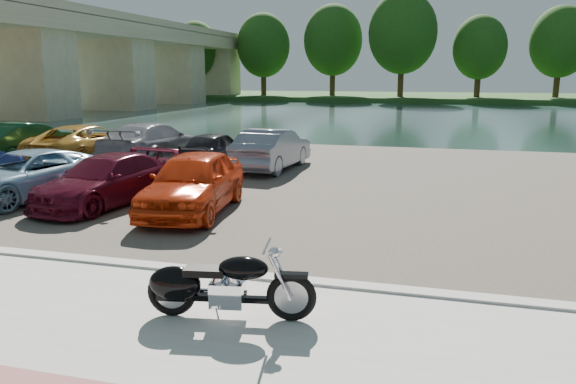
% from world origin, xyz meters
% --- Properties ---
extents(ground, '(200.00, 200.00, 0.00)m').
position_xyz_m(ground, '(0.00, 0.00, 0.00)').
color(ground, '#595447').
rests_on(ground, ground).
extents(promenade, '(60.00, 6.00, 0.10)m').
position_xyz_m(promenade, '(0.00, -1.00, 0.05)').
color(promenade, '#AEAAA4').
rests_on(promenade, ground).
extents(kerb, '(60.00, 0.30, 0.14)m').
position_xyz_m(kerb, '(0.00, 2.00, 0.07)').
color(kerb, '#AEAAA4').
rests_on(kerb, ground).
extents(parking_lot, '(60.00, 18.00, 0.04)m').
position_xyz_m(parking_lot, '(0.00, 11.00, 0.02)').
color(parking_lot, '#444037').
rests_on(parking_lot, ground).
extents(river, '(120.00, 40.00, 0.00)m').
position_xyz_m(river, '(0.00, 40.00, 0.00)').
color(river, '#192D2A').
rests_on(river, ground).
extents(far_bank, '(120.00, 24.00, 0.60)m').
position_xyz_m(far_bank, '(0.00, 72.00, 0.30)').
color(far_bank, '#214819').
rests_on(far_bank, ground).
extents(bridge, '(7.00, 56.00, 8.55)m').
position_xyz_m(bridge, '(-28.00, 41.02, 5.52)').
color(bridge, tan).
rests_on(bridge, ground).
extents(far_trees, '(70.25, 10.68, 12.52)m').
position_xyz_m(far_trees, '(4.36, 65.79, 7.49)').
color(far_trees, '#382614').
rests_on(far_trees, far_bank).
extents(motorcycle, '(2.32, 0.81, 1.05)m').
position_xyz_m(motorcycle, '(-0.62, 0.37, 0.56)').
color(motorcycle, black).
rests_on(motorcycle, promenade).
extents(car_2, '(3.13, 5.05, 1.30)m').
position_xyz_m(car_2, '(-8.52, 6.16, 0.69)').
color(car_2, '#8AB1C9').
rests_on(car_2, parking_lot).
extents(car_3, '(2.44, 4.59, 1.27)m').
position_xyz_m(car_3, '(-6.07, 6.18, 0.67)').
color(car_3, '#4D0B1B').
rests_on(car_3, parking_lot).
extents(car_4, '(2.26, 4.55, 1.49)m').
position_xyz_m(car_4, '(-3.55, 6.04, 0.79)').
color(car_4, '#BB2E0C').
rests_on(car_4, parking_lot).
extents(car_5, '(2.34, 4.66, 1.47)m').
position_xyz_m(car_5, '(-13.48, 12.26, 0.77)').
color(car_5, '#0E351A').
rests_on(car_5, parking_lot).
extents(car_6, '(2.52, 5.18, 1.42)m').
position_xyz_m(car_6, '(-11.04, 12.48, 0.75)').
color(car_6, '#B6812A').
rests_on(car_6, parking_lot).
extents(car_7, '(2.23, 5.35, 1.54)m').
position_xyz_m(car_7, '(-8.37, 12.76, 0.81)').
color(car_7, gray).
rests_on(car_7, parking_lot).
extents(car_8, '(1.69, 3.77, 1.26)m').
position_xyz_m(car_8, '(-5.89, 12.98, 0.67)').
color(car_8, black).
rests_on(car_8, parking_lot).
extents(car_9, '(1.83, 4.47, 1.44)m').
position_xyz_m(car_9, '(-3.54, 12.57, 0.76)').
color(car_9, slate).
rests_on(car_9, parking_lot).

